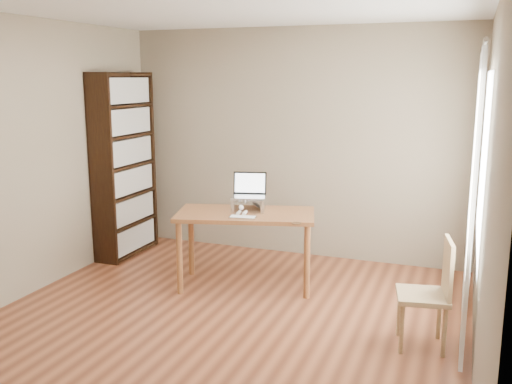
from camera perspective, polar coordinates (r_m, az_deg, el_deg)
name	(u,v)px	position (r m, az deg, el deg)	size (l,w,h in m)	color
room	(216,175)	(4.46, -4.04, 1.71)	(4.04, 4.54, 2.64)	#562816
bookshelf	(124,165)	(6.73, -13.03, 2.62)	(0.30, 0.90, 2.10)	black
curtains	(473,190)	(4.86, 20.86, 0.22)	(0.03, 1.90, 2.25)	white
desk	(246,223)	(5.60, -1.04, -3.10)	(1.46, 0.99, 0.75)	brown
laptop_stand	(249,203)	(5.62, -0.75, -1.06)	(0.32, 0.25, 0.13)	silver
laptop	(251,191)	(5.65, -0.54, 0.13)	(0.38, 0.36, 0.23)	silver
keyboard	(243,217)	(5.35, -1.35, -2.54)	(0.27, 0.14, 0.02)	silver
coaster	(296,223)	(5.17, 4.07, -3.14)	(0.09, 0.09, 0.01)	#51351B
cat	(247,203)	(5.66, -0.90, -1.11)	(0.26, 0.49, 0.16)	#484139
chair	(432,291)	(4.59, 17.18, -9.40)	(0.44, 0.44, 0.86)	tan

